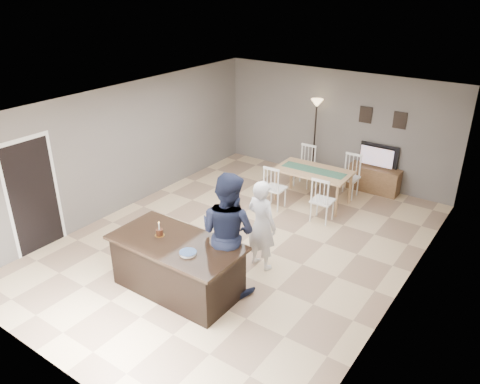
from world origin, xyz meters
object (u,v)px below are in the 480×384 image
Objects in this scene: birthday_cake at (159,232)px; television at (378,156)px; woman at (262,225)px; plate_stack at (188,253)px; man at (228,232)px; floor_lamp at (316,117)px; tv_console at (374,179)px; dining_table at (313,176)px; kitchen_island at (177,265)px.

television is at bearing 74.69° from birthday_cake.
woman is at bearing 51.41° from birthday_cake.
television is at bearing -88.37° from woman.
plate_stack is (0.74, -0.16, -0.04)m from birthday_cake.
floor_lamp is (-1.04, 5.04, 0.53)m from man.
tv_console is 1.69m from dining_table.
woman is at bearing 61.46° from kitchen_island.
television is (0.00, 0.07, 0.56)m from tv_console.
woman is at bearing -82.58° from dining_table.
woman is 1.56m from plate_stack.
man reaches higher than television.
kitchen_island is at bearing 157.40° from plate_stack.
floor_lamp reaches higher than kitchen_island.
television is at bearing 77.99° from kitchen_island.
tv_console is at bearing -88.47° from woman.
plate_stack is (-0.22, -0.71, -0.09)m from man.
birthday_cake is at bearing 167.67° from plate_stack.
floor_lamp is at bearing 115.08° from dining_table.
kitchen_island is 5.78m from television.
kitchen_island is at bearing 41.94° from man.
man is 8.28× the size of birthday_cake.
television is 1.76m from floor_lamp.
kitchen_island reaches higher than tv_console.
man is (0.61, 0.55, 0.56)m from kitchen_island.
birthday_cake is at bearing -179.58° from kitchen_island.
man reaches higher than floor_lamp.
floor_lamp reaches higher than tv_console.
man reaches higher than plate_stack.
television is 3.47× the size of plate_stack.
man reaches higher than dining_table.
kitchen_island is 5.70m from tv_console.
kitchen_island is at bearing -95.46° from dining_table.
tv_console is 0.60× the size of floor_lamp.
woman is at bearing -98.54° from man.
tv_console is 1.31× the size of television.
floor_lamp is at bearing 1.76° from television.
kitchen_island is 8.78× the size of birthday_cake.
plate_stack reaches higher than tv_console.
plate_stack reaches higher than kitchen_island.
woman is 0.83× the size of floor_lamp.
woman is 6.71× the size of birthday_cake.
television is 3.73× the size of birthday_cake.
woman is 0.86× the size of dining_table.
plate_stack is at bearing -97.99° from tv_console.
birthday_cake is (-1.08, -1.35, 0.14)m from woman.
plate_stack is at bearing -22.60° from kitchen_island.
floor_lamp reaches higher than television.
dining_table is at bearing -73.07° from woman.
kitchen_island is at bearing -102.16° from tv_console.
woman reaches higher than dining_table.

